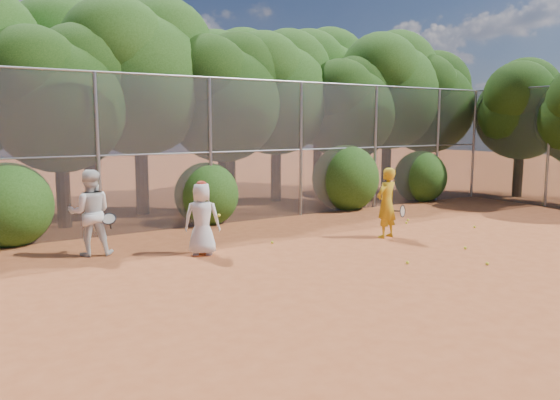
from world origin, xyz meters
TOP-DOWN VIEW (x-y plane):
  - ground at (0.00, 0.00)m, footprint 80.00×80.00m
  - fence_back at (-0.12, 6.00)m, footprint 20.05×0.09m
  - fence_side at (10.00, 3.00)m, footprint 0.09×6.09m
  - tree_2 at (-4.45, 7.83)m, footprint 3.99×3.47m
  - tree_3 at (-1.94, 8.84)m, footprint 4.89×4.26m
  - tree_4 at (0.55, 8.24)m, footprint 4.19×3.64m
  - tree_5 at (3.06, 9.04)m, footprint 4.51×3.92m
  - tree_6 at (5.55, 8.03)m, footprint 3.86×3.36m
  - tree_7 at (8.06, 8.64)m, footprint 4.77×4.14m
  - tree_8 at (10.05, 8.34)m, footprint 4.25×3.70m
  - tree_10 at (-2.93, 11.05)m, footprint 5.15×4.48m
  - tree_11 at (2.06, 10.64)m, footprint 4.64×4.03m
  - tree_12 at (6.56, 11.24)m, footprint 5.02×4.37m
  - tree_13 at (11.45, 5.03)m, footprint 3.86×3.36m
  - bush_0 at (-6.00, 6.30)m, footprint 2.00×2.00m
  - bush_1 at (-1.00, 6.30)m, footprint 1.80×1.80m
  - bush_2 at (4.00, 6.30)m, footprint 2.20×2.20m
  - bush_3 at (7.50, 6.30)m, footprint 1.90×1.90m
  - player_yellow at (1.85, 2.13)m, footprint 0.85×0.54m
  - player_teen at (-2.69, 2.93)m, footprint 0.91×0.82m
  - player_white at (-4.68, 4.16)m, footprint 1.03×0.91m
  - ball_0 at (2.43, 0.22)m, footprint 0.07×0.07m
  - ball_1 at (3.99, 3.46)m, footprint 0.07×0.07m
  - ball_2 at (1.66, -0.93)m, footprint 0.07×0.07m
  - ball_3 at (4.70, 1.73)m, footprint 0.07×0.07m
  - ball_4 at (0.40, -0.01)m, footprint 0.07×0.07m
  - ball_5 at (3.62, 3.16)m, footprint 0.07×0.07m
  - ball_6 at (-0.88, 3.02)m, footprint 0.07×0.07m

SIDE VIEW (x-z plane):
  - ground at x=0.00m, z-range 0.00..0.00m
  - ball_0 at x=2.43m, z-range 0.00..0.07m
  - ball_1 at x=3.99m, z-range 0.00..0.07m
  - ball_2 at x=1.66m, z-range 0.00..0.07m
  - ball_3 at x=4.70m, z-range 0.00..0.07m
  - ball_4 at x=0.40m, z-range 0.00..0.07m
  - ball_5 at x=3.62m, z-range 0.00..0.07m
  - ball_6 at x=-0.88m, z-range 0.00..0.07m
  - player_teen at x=-2.69m, z-range -0.01..1.58m
  - player_yellow at x=1.85m, z-range 0.00..1.72m
  - bush_1 at x=-1.00m, z-range 0.00..1.80m
  - player_white at x=-4.68m, z-range 0.00..1.82m
  - bush_3 at x=7.50m, z-range 0.00..1.90m
  - bush_0 at x=-6.00m, z-range 0.00..2.00m
  - bush_2 at x=4.00m, z-range 0.00..2.20m
  - fence_side at x=10.00m, z-range 0.04..4.06m
  - fence_back at x=-0.12m, z-range 0.04..4.06m
  - tree_6 at x=5.55m, z-range 0.82..6.11m
  - tree_13 at x=11.45m, z-range 0.82..6.11m
  - tree_2 at x=-4.45m, z-range 0.85..6.32m
  - tree_4 at x=0.55m, z-range 0.89..6.62m
  - tree_8 at x=10.05m, z-range 0.91..6.73m
  - tree_5 at x=3.06m, z-range 0.96..7.13m
  - tree_11 at x=2.06m, z-range 0.99..7.34m
  - tree_7 at x=8.06m, z-range 1.02..7.54m
  - tree_3 at x=-1.94m, z-range 1.04..7.75m
  - tree_12 at x=6.56m, z-range 1.07..7.95m
  - tree_10 at x=-2.93m, z-range 1.10..8.16m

